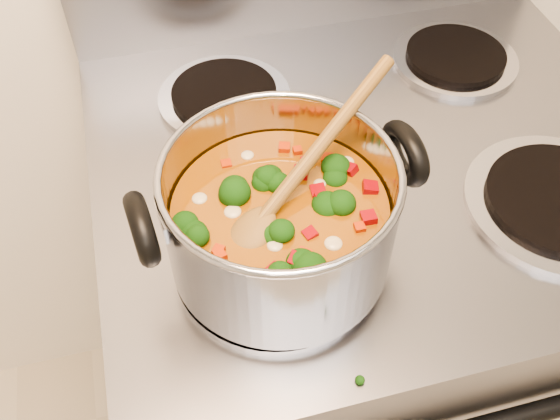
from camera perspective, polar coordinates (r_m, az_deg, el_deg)
The scene contains 4 objects.
electric_range at distance 1.18m, azimuth 6.25°, elevation -10.31°, with size 0.73×0.66×1.08m.
stockpot at distance 0.63m, azimuth 0.01°, elevation -0.74°, with size 0.30×0.23×0.14m.
wooden_spoon at distance 0.61m, azimuth 0.72°, elevation 2.13°, with size 0.22×0.17×0.10m.
cooktop_crumbs at distance 0.70m, azimuth 14.11°, elevation -5.71°, with size 0.04×0.04×0.01m.
Camera 1 is at (-0.28, 0.63, 1.48)m, focal length 40.00 mm.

